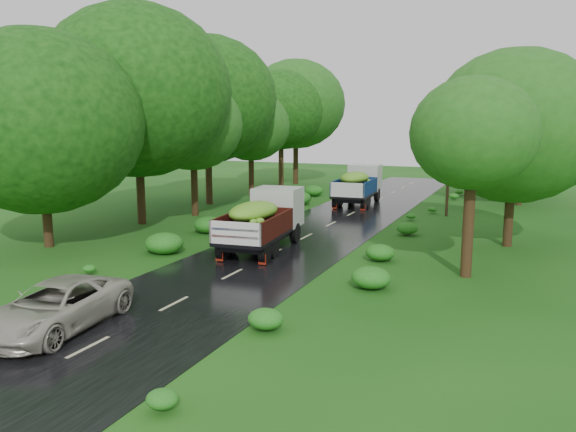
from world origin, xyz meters
The scene contains 10 objects.
ground centered at (0.00, 0.00, 0.00)m, with size 120.00×120.00×0.00m, color #10430E.
road centered at (0.00, 5.00, 0.01)m, with size 6.50×80.00×0.02m, color black.
road_lines centered at (0.00, 6.00, 0.02)m, with size 0.12×69.60×0.00m.
truck_near centered at (-0.77, 8.57, 1.55)m, with size 2.94×6.71×2.74m.
truck_far centered at (-0.79, 24.41, 1.57)m, with size 2.69×6.72×2.77m.
car centered at (-1.78, -3.33, 0.72)m, with size 2.33×5.05×1.40m, color #AFAC9C.
utility_pole centered at (5.87, 21.68, 3.63)m, with size 1.16×0.58×7.04m.
trees_left centered at (-10.36, 19.77, 6.89)m, with size 5.86×34.45×9.84m.
trees_right centered at (9.41, 22.35, 5.76)m, with size 5.55×30.83×7.91m.
shrubs centered at (0.00, 14.00, 0.35)m, with size 11.90×44.00×0.70m.
Camera 1 is at (10.72, -15.03, 6.09)m, focal length 35.00 mm.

